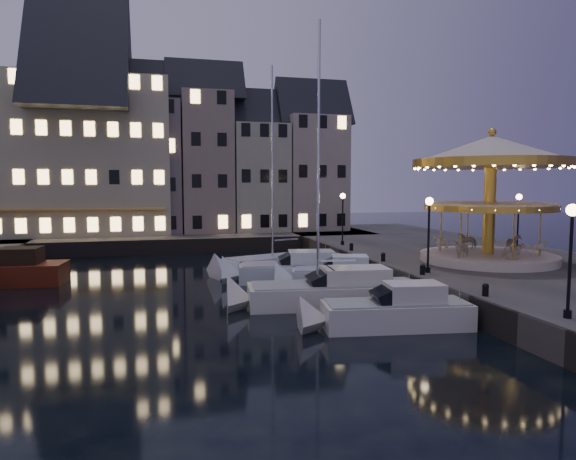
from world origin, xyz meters
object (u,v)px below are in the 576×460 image
object	(u,v)px
motorboat_b	(387,314)
motorboat_d	(331,277)
bollard_d	(351,246)
carousel	(491,174)
motorboat_f	(276,265)
bollard_b	(422,269)
streetlamp_b	(429,224)
bollard_c	(383,256)
motorboat_e	(291,271)
bollard_a	(485,289)
streetlamp_c	(343,211)
streetlamp_d	(518,214)
streetlamp_a	(571,244)
motorboat_c	(327,293)

from	to	relation	value
motorboat_b	motorboat_d	size ratio (longest dim) A/B	1.13
bollard_d	carousel	world-z (taller)	carousel
motorboat_b	motorboat_f	world-z (taller)	motorboat_f
motorboat_f	carousel	world-z (taller)	motorboat_f
bollard_b	streetlamp_b	bearing A→B (deg)	39.81
bollard_c	motorboat_e	xyz separation A→B (m)	(-5.65, 1.52, -0.96)
bollard_a	bollard_b	world-z (taller)	same
streetlamp_c	streetlamp_d	distance (m)	13.04
streetlamp_d	bollard_d	size ratio (longest dim) A/B	7.32
streetlamp_a	motorboat_e	world-z (taller)	streetlamp_a
streetlamp_d	bollard_b	xyz separation A→B (m)	(-11.90, -7.50, -2.41)
bollard_c	motorboat_b	bearing A→B (deg)	-113.87
bollard_b	bollard_d	size ratio (longest dim) A/B	1.00
bollard_a	bollard_c	bearing A→B (deg)	90.00
bollard_b	motorboat_f	distance (m)	11.69
streetlamp_b	bollard_c	xyz separation A→B (m)	(-0.60, 4.50, -2.41)
streetlamp_a	motorboat_f	distance (m)	20.90
streetlamp_b	bollard_d	world-z (taller)	streetlamp_b
streetlamp_c	bollard_b	xyz separation A→B (m)	(-0.60, -14.00, -2.41)
bollard_a	bollard_b	xyz separation A→B (m)	(0.00, 5.50, 0.00)
bollard_c	bollard_d	size ratio (longest dim) A/B	1.00
streetlamp_b	streetlamp_d	xyz separation A→B (m)	(11.30, 7.00, 0.00)
motorboat_e	motorboat_c	bearing A→B (deg)	-89.26
streetlamp_c	bollard_b	world-z (taller)	streetlamp_c
streetlamp_c	carousel	xyz separation A→B (m)	(5.74, -10.80, 2.78)
bollard_c	motorboat_b	world-z (taller)	motorboat_b
streetlamp_c	motorboat_b	distance (m)	19.85
bollard_b	motorboat_c	distance (m)	5.65
streetlamp_a	streetlamp_b	world-z (taller)	same
streetlamp_c	bollard_b	bearing A→B (deg)	-92.45
streetlamp_d	carousel	size ratio (longest dim) A/B	0.44
streetlamp_c	motorboat_f	distance (m)	8.31
streetlamp_d	bollard_c	xyz separation A→B (m)	(-11.90, -2.50, -2.41)
streetlamp_d	bollard_d	xyz separation A→B (m)	(-11.90, 3.00, -2.41)
bollard_c	motorboat_f	world-z (taller)	motorboat_f
bollard_c	motorboat_f	xyz separation A→B (m)	(-5.84, 5.07, -1.07)
motorboat_b	streetlamp_b	bearing A→B (deg)	47.36
bollard_b	motorboat_d	xyz separation A→B (m)	(-3.82, 3.94, -0.97)
streetlamp_a	bollard_c	world-z (taller)	streetlamp_a
motorboat_f	bollard_c	bearing A→B (deg)	-40.99
streetlamp_a	motorboat_d	bearing A→B (deg)	108.22
streetlamp_d	motorboat_c	size ratio (longest dim) A/B	0.32
motorboat_b	motorboat_c	distance (m)	4.67
streetlamp_a	motorboat_f	world-z (taller)	motorboat_f
bollard_c	motorboat_b	distance (m)	10.89
carousel	motorboat_f	bearing A→B (deg)	150.55
streetlamp_a	motorboat_b	bearing A→B (deg)	137.44
bollard_b	carousel	size ratio (longest dim) A/B	0.06
bollard_a	motorboat_c	bearing A→B (deg)	137.45
carousel	streetlamp_d	bearing A→B (deg)	37.76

